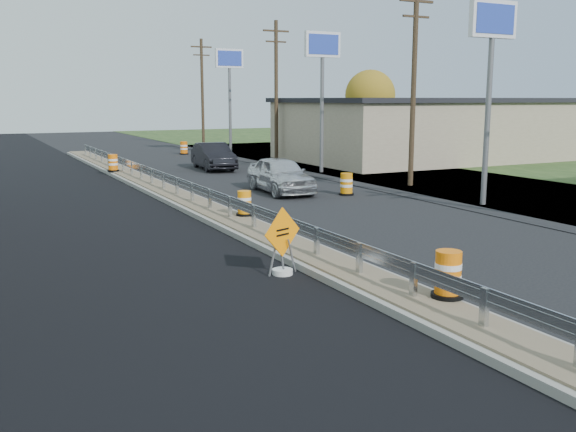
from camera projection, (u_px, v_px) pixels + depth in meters
name	position (u px, v px, depth m)	size (l,w,h in m)	color
ground	(282.00, 247.00, 18.42)	(140.00, 140.00, 0.00)	black
milled_overlay	(69.00, 207.00, 25.22)	(7.20, 120.00, 0.01)	black
median	(193.00, 204.00, 25.42)	(1.60, 55.00, 0.23)	gray
guardrail	(184.00, 185.00, 26.18)	(0.10, 46.15, 0.72)	silver
retail_building_near	(423.00, 129.00, 44.94)	(18.50, 12.50, 4.27)	tan
pylon_sign_south	(492.00, 39.00, 24.58)	(2.20, 0.30, 7.90)	slate
pylon_sign_mid	(322.00, 58.00, 35.97)	(2.20, 0.30, 7.90)	slate
pylon_sign_north	(229.00, 68.00, 48.24)	(2.20, 0.30, 7.90)	slate
utility_pole_smid	(414.00, 83.00, 30.56)	(1.90, 0.26, 9.40)	#473523
utility_pole_nmid	(276.00, 88.00, 43.71)	(1.90, 0.26, 9.40)	#473523
utility_pole_north	(202.00, 91.00, 56.86)	(1.90, 0.26, 9.40)	#473523
tree_far_yellow	(370.00, 95.00, 59.02)	(4.62, 4.62, 6.86)	#473523
caution_sign	(282.00, 258.00, 15.45)	(1.14, 0.50, 1.66)	white
barrel_median_near	(448.00, 275.00, 12.94)	(0.66, 0.66, 0.96)	black
barrel_median_mid	(244.00, 204.00, 22.10)	(0.58, 0.58, 0.86)	black
barrel_median_far	(113.00, 163.00, 35.60)	(0.64, 0.64, 0.94)	black
barrel_shoulder_near	(346.00, 185.00, 28.36)	(0.66, 0.66, 0.97)	black
barrel_shoulder_far	(184.00, 148.00, 49.24)	(0.67, 0.67, 0.99)	black
car_silver	(281.00, 175.00, 29.08)	(1.92, 4.77, 1.63)	silver
car_dark_mid	(213.00, 156.00, 38.65)	(1.69, 4.84, 1.60)	black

